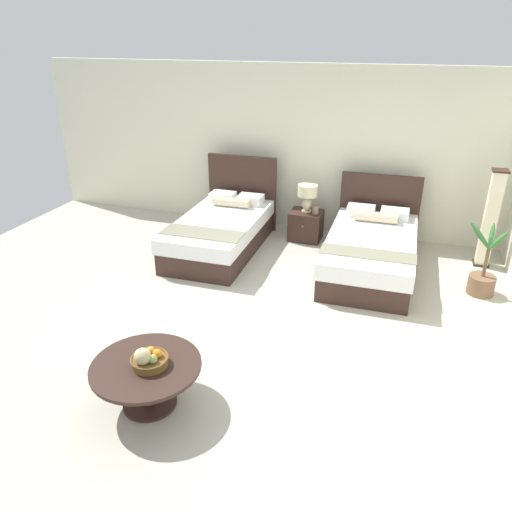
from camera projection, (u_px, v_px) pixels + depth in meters
ground_plane at (253, 323)px, 5.69m from camera, size 9.69×9.97×0.02m
wall_back at (315, 151)px, 7.87m from camera, size 9.69×0.12×2.65m
bed_near_window at (222, 230)px, 7.47m from camera, size 1.19×2.19×1.24m
bed_near_corner at (371, 250)px, 6.83m from camera, size 1.23×2.24×1.11m
nightstand at (306, 225)px, 7.86m from camera, size 0.51×0.46×0.47m
table_lamp at (307, 194)px, 7.66m from camera, size 0.31×0.31×0.43m
vase at (315, 209)px, 7.66m from camera, size 0.10×0.10×0.13m
coffee_table at (147, 374)px, 4.31m from camera, size 0.98×0.98×0.44m
fruit_bowl at (148, 359)px, 4.21m from camera, size 0.33×0.33×0.21m
floor_lamp_corner at (490, 219)px, 6.80m from camera, size 0.21×0.21×1.41m
potted_palm at (482, 277)px, 6.22m from camera, size 0.48×0.53×0.97m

